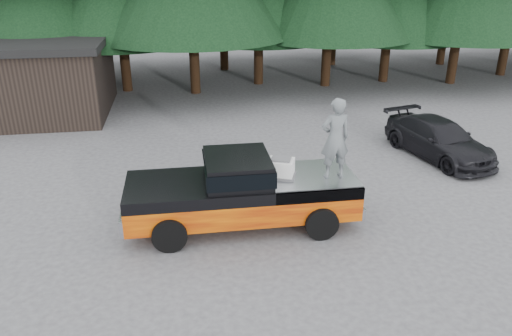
{
  "coord_description": "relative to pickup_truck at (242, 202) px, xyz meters",
  "views": [
    {
      "loc": [
        -1.75,
        -10.8,
        6.5
      ],
      "look_at": [
        -0.09,
        0.0,
        1.84
      ],
      "focal_mm": 35.0,
      "sensor_mm": 36.0,
      "label": 1
    }
  ],
  "objects": [
    {
      "name": "man_on_bed",
      "position": [
        2.3,
        -0.26,
        1.69
      ],
      "size": [
        0.8,
        0.57,
        2.06
      ],
      "primitive_type": "imported",
      "rotation": [
        0.0,
        0.0,
        3.25
      ],
      "color": "slate",
      "rests_on": "pickup_truck"
    },
    {
      "name": "ground",
      "position": [
        0.37,
        -0.59,
        -0.67
      ],
      "size": [
        120.0,
        120.0,
        0.0
      ],
      "primitive_type": "plane",
      "color": "#454547",
      "rests_on": "ground"
    },
    {
      "name": "truck_cab",
      "position": [
        -0.1,
        0.0,
        0.96
      ],
      "size": [
        1.66,
        1.9,
        0.59
      ],
      "primitive_type": "cube",
      "color": "black",
      "rests_on": "pickup_truck"
    },
    {
      "name": "parked_car",
      "position": [
        7.36,
        3.73,
        -0.02
      ],
      "size": [
        2.85,
        4.77,
        1.29
      ],
      "primitive_type": "imported",
      "rotation": [
        0.0,
        0.0,
        0.25
      ],
      "color": "black",
      "rests_on": "ground"
    },
    {
      "name": "utility_building",
      "position": [
        -8.63,
        11.41,
        1.0
      ],
      "size": [
        8.4,
        6.4,
        3.3
      ],
      "color": "black",
      "rests_on": "ground"
    },
    {
      "name": "air_compressor",
      "position": [
        1.0,
        -0.05,
        0.88
      ],
      "size": [
        0.78,
        0.72,
        0.44
      ],
      "primitive_type": "cube",
      "rotation": [
        0.0,
        0.0,
        -0.36
      ],
      "color": "white",
      "rests_on": "pickup_truck"
    },
    {
      "name": "pickup_truck",
      "position": [
        0.0,
        0.0,
        0.0
      ],
      "size": [
        6.0,
        2.04,
        1.33
      ],
      "primitive_type": null,
      "color": "orange",
      "rests_on": "ground"
    }
  ]
}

